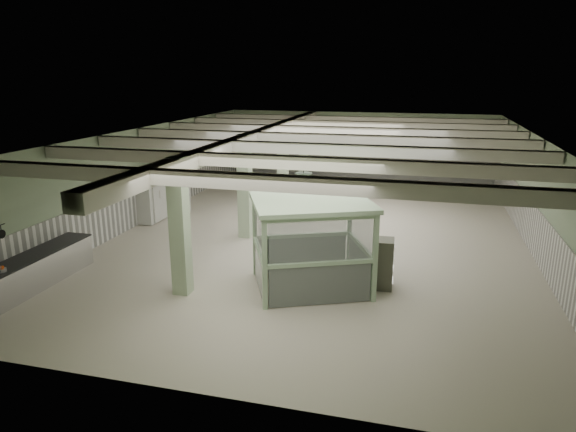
% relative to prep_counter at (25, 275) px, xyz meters
% --- Properties ---
extents(floor, '(20.00, 20.00, 0.00)m').
position_rel_prep_counter_xyz_m(floor, '(6.54, 7.00, -0.46)').
color(floor, silver).
rests_on(floor, ground).
extents(ceiling, '(14.00, 20.00, 0.02)m').
position_rel_prep_counter_xyz_m(ceiling, '(6.54, 7.00, 3.14)').
color(ceiling, beige).
rests_on(ceiling, wall_back).
extents(wall_back, '(14.00, 0.02, 3.60)m').
position_rel_prep_counter_xyz_m(wall_back, '(6.54, 17.00, 1.34)').
color(wall_back, '#A2BB96').
rests_on(wall_back, floor).
extents(wall_front, '(14.00, 0.02, 3.60)m').
position_rel_prep_counter_xyz_m(wall_front, '(6.54, -3.00, 1.34)').
color(wall_front, '#A2BB96').
rests_on(wall_front, floor).
extents(wall_left, '(0.02, 20.00, 3.60)m').
position_rel_prep_counter_xyz_m(wall_left, '(-0.46, 7.00, 1.34)').
color(wall_left, '#A2BB96').
rests_on(wall_left, floor).
extents(wall_right, '(0.02, 20.00, 3.60)m').
position_rel_prep_counter_xyz_m(wall_right, '(13.54, 7.00, 1.34)').
color(wall_right, '#A2BB96').
rests_on(wall_right, floor).
extents(wainscot_left, '(0.05, 19.90, 1.50)m').
position_rel_prep_counter_xyz_m(wainscot_left, '(-0.43, 7.00, 0.29)').
color(wainscot_left, white).
rests_on(wainscot_left, floor).
extents(wainscot_right, '(0.05, 19.90, 1.50)m').
position_rel_prep_counter_xyz_m(wainscot_right, '(13.52, 7.00, 0.29)').
color(wainscot_right, white).
rests_on(wainscot_right, floor).
extents(wainscot_back, '(13.90, 0.05, 1.50)m').
position_rel_prep_counter_xyz_m(wainscot_back, '(6.54, 16.98, 0.29)').
color(wainscot_back, white).
rests_on(wainscot_back, floor).
extents(girder, '(0.45, 19.90, 0.40)m').
position_rel_prep_counter_xyz_m(girder, '(4.04, 7.00, 2.92)').
color(girder, beige).
rests_on(girder, ceiling).
extents(beam_a, '(13.90, 0.35, 0.32)m').
position_rel_prep_counter_xyz_m(beam_a, '(6.54, -0.50, 2.96)').
color(beam_a, beige).
rests_on(beam_a, ceiling).
extents(beam_b, '(13.90, 0.35, 0.32)m').
position_rel_prep_counter_xyz_m(beam_b, '(6.54, 2.00, 2.96)').
color(beam_b, beige).
rests_on(beam_b, ceiling).
extents(beam_c, '(13.90, 0.35, 0.32)m').
position_rel_prep_counter_xyz_m(beam_c, '(6.54, 4.50, 2.96)').
color(beam_c, beige).
rests_on(beam_c, ceiling).
extents(beam_d, '(13.90, 0.35, 0.32)m').
position_rel_prep_counter_xyz_m(beam_d, '(6.54, 7.00, 2.96)').
color(beam_d, beige).
rests_on(beam_d, ceiling).
extents(beam_e, '(13.90, 0.35, 0.32)m').
position_rel_prep_counter_xyz_m(beam_e, '(6.54, 9.50, 2.96)').
color(beam_e, beige).
rests_on(beam_e, ceiling).
extents(beam_f, '(13.90, 0.35, 0.32)m').
position_rel_prep_counter_xyz_m(beam_f, '(6.54, 12.00, 2.96)').
color(beam_f, beige).
rests_on(beam_f, ceiling).
extents(beam_g, '(13.90, 0.35, 0.32)m').
position_rel_prep_counter_xyz_m(beam_g, '(6.54, 14.50, 2.96)').
color(beam_g, beige).
rests_on(beam_g, ceiling).
extents(column_a, '(0.42, 0.42, 3.60)m').
position_rel_prep_counter_xyz_m(column_a, '(4.04, 1.00, 1.34)').
color(column_a, '#B2CCA4').
rests_on(column_a, floor).
extents(column_b, '(0.42, 0.42, 3.60)m').
position_rel_prep_counter_xyz_m(column_b, '(4.04, 6.00, 1.34)').
color(column_b, '#B2CCA4').
rests_on(column_b, floor).
extents(column_c, '(0.42, 0.42, 3.60)m').
position_rel_prep_counter_xyz_m(column_c, '(4.04, 11.00, 1.34)').
color(column_c, '#B2CCA4').
rests_on(column_c, floor).
extents(column_d, '(0.42, 0.42, 3.60)m').
position_rel_prep_counter_xyz_m(column_d, '(4.04, 15.00, 1.34)').
color(column_d, '#B2CCA4').
rests_on(column_d, floor).
extents(pendant_front, '(0.44, 0.44, 0.22)m').
position_rel_prep_counter_xyz_m(pendant_front, '(7.04, 2.00, 2.59)').
color(pendant_front, '#314134').
rests_on(pendant_front, ceiling).
extents(pendant_mid, '(0.44, 0.44, 0.22)m').
position_rel_prep_counter_xyz_m(pendant_mid, '(7.04, 7.50, 2.59)').
color(pendant_mid, '#314134').
rests_on(pendant_mid, ceiling).
extents(pendant_back, '(0.44, 0.44, 0.22)m').
position_rel_prep_counter_xyz_m(pendant_back, '(7.04, 12.50, 2.59)').
color(pendant_back, '#314134').
rests_on(pendant_back, ceiling).
extents(prep_counter, '(0.83, 4.71, 0.91)m').
position_rel_prep_counter_xyz_m(prep_counter, '(0.00, 0.00, 0.00)').
color(prep_counter, '#BCBCC1').
rests_on(prep_counter, floor).
extents(orange_bowl, '(0.30, 0.30, 0.08)m').
position_rel_prep_counter_xyz_m(orange_bowl, '(0.15, -0.86, 0.48)').
color(orange_bowl, '#B2B2B7').
rests_on(orange_bowl, prep_counter).
extents(skillet_far, '(0.03, 0.23, 0.23)m').
position_rel_prep_counter_xyz_m(skillet_far, '(-0.34, -0.19, 1.17)').
color(skillet_far, black).
rests_on(skillet_far, hook_rail).
extents(walkin_cooler, '(1.10, 2.35, 2.16)m').
position_rel_prep_counter_xyz_m(walkin_cooler, '(-0.08, 7.43, 0.62)').
color(walkin_cooler, silver).
rests_on(walkin_cooler, floor).
extents(guard_booth, '(3.78, 3.55, 2.42)m').
position_rel_prep_counter_xyz_m(guard_booth, '(7.21, 2.22, 1.20)').
color(guard_booth, '#A2C39C').
rests_on(guard_booth, floor).
extents(filing_cabinet, '(0.47, 0.65, 1.35)m').
position_rel_prep_counter_xyz_m(filing_cabinet, '(9.13, 2.69, 0.22)').
color(filing_cabinet, '#565749').
rests_on(filing_cabinet, floor).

